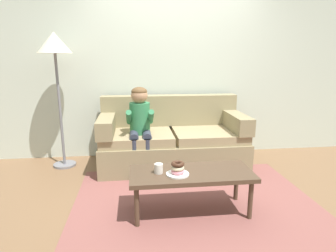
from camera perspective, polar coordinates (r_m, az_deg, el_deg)
ground at (r=3.30m, az=4.38°, el=-12.78°), size 10.00×10.00×0.00m
wall_back at (r=4.35m, az=1.09°, el=12.67°), size 8.00×0.10×2.80m
area_rug at (r=3.08m, az=5.30°, el=-14.70°), size 2.46×1.86×0.01m
couch at (r=3.95m, az=0.83°, el=-2.98°), size 1.93×0.90×0.93m
coffee_table at (r=2.73m, az=4.64°, el=-9.91°), size 1.15×0.49×0.42m
person_child at (r=3.63m, az=-5.59°, el=0.87°), size 0.34×0.58×1.10m
plate at (r=2.64m, az=1.93°, el=-9.53°), size 0.21×0.21×0.01m
donut at (r=2.63m, az=1.93°, el=-9.02°), size 0.14×0.14×0.04m
donut_second at (r=2.62m, az=1.94°, el=-8.30°), size 0.13×0.13×0.04m
donut_third at (r=2.60m, az=1.94°, el=-7.56°), size 0.13×0.13×0.04m
mug at (r=2.66m, az=-1.88°, el=-8.45°), size 0.08×0.08×0.09m
floor_lamp at (r=4.00m, az=-21.58°, el=13.53°), size 0.43×0.43×1.77m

